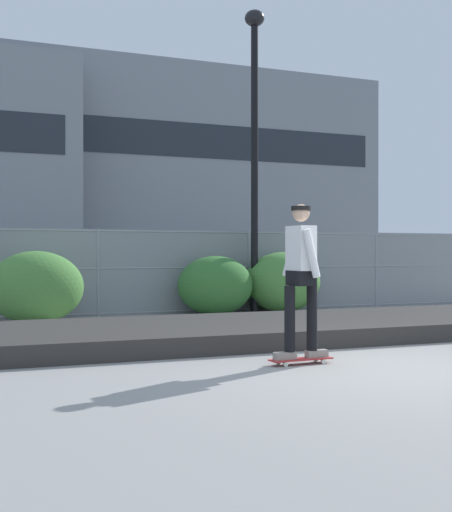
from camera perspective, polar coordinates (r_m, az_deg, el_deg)
The scene contains 12 objects.
ground_plane at distance 8.12m, azimuth 13.20°, elevation -9.27°, with size 120.00×120.00×0.00m, color gray.
gravel_berm at distance 10.87m, azimuth 3.28°, elevation -6.13°, with size 13.74×3.13×0.27m, color #33302D.
skateboard at distance 8.35m, azimuth 6.29°, elevation -8.61°, with size 0.81×0.23×0.07m.
skater at distance 8.25m, azimuth 6.29°, elevation -1.17°, with size 0.72×0.59×1.86m.
chain_fence at distance 15.04m, azimuth -4.14°, elevation -1.31°, with size 17.44×0.06×1.85m.
street_lamp at distance 15.39m, azimuth 2.40°, elevation 10.94°, with size 0.44×0.44×6.73m.
parked_car_near at distance 17.97m, azimuth -16.79°, elevation -1.37°, with size 4.45×2.04×1.66m.
parked_car_mid at distance 19.76m, azimuth 2.98°, elevation -1.21°, with size 4.42×1.98×1.66m.
office_block at distance 55.27m, azimuth -4.81°, elevation 6.80°, with size 31.68×12.12×15.29m.
shrub_left at distance 13.36m, azimuth -15.62°, elevation -2.55°, with size 1.79×1.46×1.38m.
shrub_center at distance 14.70m, azimuth -0.90°, elevation -2.49°, with size 1.66×1.36×1.28m.
shrub_right at distance 15.44m, azimuth 4.76°, elevation -2.20°, with size 1.77×1.44×1.36m.
Camera 1 is at (-4.63, -6.54, 1.34)m, focal length 47.78 mm.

